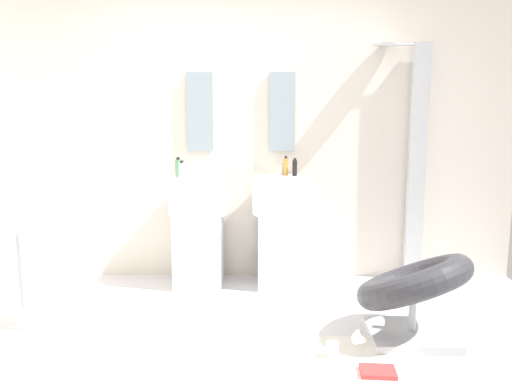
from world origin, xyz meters
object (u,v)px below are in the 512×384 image
Objects in this scene: soap_bottle_white at (182,169)px; towel_rack at (40,242)px; shower_column at (415,159)px; soap_bottle_green at (178,168)px; soap_bottle_black at (295,168)px; coffee_mug at (333,350)px; magazine_red at (378,372)px; soap_bottle_clear at (182,171)px; pedestal_sink_left at (198,226)px; soap_bottle_amber at (286,166)px; lounge_chair at (413,289)px; pedestal_sink_right at (282,226)px.

towel_rack is at bearing -128.21° from soap_bottle_white.
soap_bottle_green is at bearing -174.57° from shower_column.
soap_bottle_black is (0.96, 0.01, 0.01)m from soap_bottle_white.
magazine_red is at bearing -40.62° from coffee_mug.
soap_bottle_clear is at bearing -67.66° from soap_bottle_green.
soap_bottle_white reaches higher than pedestal_sink_left.
shower_column is at bearing 5.07° from soap_bottle_black.
soap_bottle_white is 0.89m from soap_bottle_amber.
shower_column reaches higher than soap_bottle_clear.
lounge_chair is 8.34× the size of soap_bottle_white.
pedestal_sink_left reaches higher than lounge_chair.
soap_bottle_clear is (0.84, 0.84, 0.38)m from towel_rack.
lounge_chair is at bearing -57.79° from soap_bottle_black.
pedestal_sink_right is at bearing 8.15° from soap_bottle_clear.
soap_bottle_white is 0.20m from soap_bottle_clear.
pedestal_sink_left is at bearing -28.11° from soap_bottle_white.
magazine_red is (2.18, -0.60, -0.61)m from towel_rack.
soap_bottle_white is at bearing 98.03° from soap_bottle_clear.
soap_bottle_black is at bearing 96.66° from coffee_mug.
pedestal_sink_left is at bearing 180.00° from pedestal_sink_right.
towel_rack is at bearing -134.89° from pedestal_sink_left.
towel_rack is (-1.67, -0.96, 0.11)m from pedestal_sink_right.
coffee_mug is (0.28, -1.35, -0.46)m from pedestal_sink_right.
soap_bottle_black reaches higher than towel_rack.
soap_bottle_green is at bearing 130.47° from coffee_mug.
soap_bottle_green reaches higher than soap_bottle_black.
towel_rack is 1.25m from soap_bottle_clear.
pedestal_sink_left and pedestal_sink_right have the same top height.
soap_bottle_white is (-1.37, 1.63, 0.98)m from magazine_red.
soap_bottle_black is at bearing 107.35° from magazine_red.
soap_bottle_green reaches higher than pedestal_sink_right.
pedestal_sink_right is 6.17× the size of soap_bottle_green.
soap_bottle_black reaches higher than magazine_red.
towel_rack is 7.20× the size of soap_bottle_white.
soap_bottle_black reaches higher than coffee_mug.
pedestal_sink_left is 1.36m from towel_rack.
soap_bottle_clear is (0.03, -0.19, 0.01)m from soap_bottle_white.
pedestal_sink_left is 1.89m from lounge_chair.
shower_column is 1.12m from soap_bottle_amber.
shower_column is (1.86, 0.18, 0.56)m from pedestal_sink_left.
towel_rack is 1.37m from soap_bottle_white.
pedestal_sink_left is 1.95m from shower_column.
lounge_chair is 7.20× the size of soap_bottle_black.
soap_bottle_white is 0.86× the size of soap_bottle_black.
shower_column is 12.17× the size of soap_bottle_green.
soap_bottle_green is (-1.71, 1.06, 0.67)m from lounge_chair.
pedestal_sink_left reaches higher than magazine_red.
towel_rack reaches higher than magazine_red.
coffee_mug is 1.74m from soap_bottle_black.
pedestal_sink_right is 6.30× the size of soap_bottle_amber.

